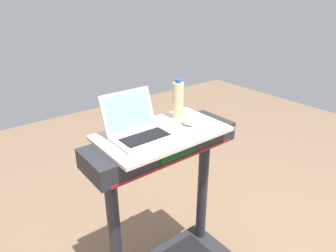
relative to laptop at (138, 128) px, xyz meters
name	(u,v)px	position (x,y,z in m)	size (l,w,h in m)	color
desk_board	(162,133)	(0.14, -0.03, -0.06)	(0.71, 0.42, 0.02)	beige
laptop	(138,128)	(0.00, 0.00, 0.00)	(0.31, 0.29, 0.22)	#B7B7BC
computer_mouse	(187,122)	(0.31, -0.04, -0.03)	(0.06, 0.10, 0.03)	#B2B2B7
water_bottle	(178,100)	(0.33, 0.07, 0.07)	(0.07, 0.07, 0.24)	beige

